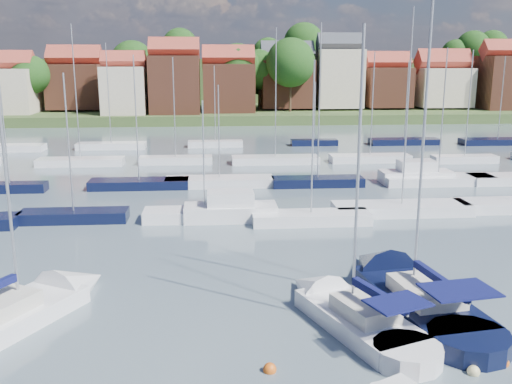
{
  "coord_description": "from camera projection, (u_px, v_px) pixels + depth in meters",
  "views": [
    {
      "loc": [
        -6.7,
        -21.81,
        11.96
      ],
      "look_at": [
        -3.85,
        14.0,
        3.56
      ],
      "focal_mm": 40.0,
      "sensor_mm": 36.0,
      "label": 1
    }
  ],
  "objects": [
    {
      "name": "sailboat_centre",
      "position": [
        343.0,
        311.0,
        26.86
      ],
      "size": [
        6.38,
        10.99,
        14.55
      ],
      "rotation": [
        0.0,
        0.0,
        1.93
      ],
      "color": "silver",
      "rests_on": "ground"
    },
    {
      "name": "buoy_g",
      "position": [
        502.0,
        365.0,
        22.86
      ],
      "size": [
        0.55,
        0.55,
        0.55
      ],
      "primitive_type": "sphere",
      "color": "#D85914",
      "rests_on": "ground"
    },
    {
      "name": "marina_field",
      "position": [
        295.0,
        174.0,
        58.58
      ],
      "size": [
        79.62,
        41.41,
        15.93
      ],
      "color": "silver",
      "rests_on": "ground"
    },
    {
      "name": "far_shore_town",
      "position": [
        243.0,
        87.0,
        152.31
      ],
      "size": [
        212.46,
        90.0,
        22.27
      ],
      "color": "#40562B",
      "rests_on": "ground"
    },
    {
      "name": "sailboat_navy",
      "position": [
        401.0,
        288.0,
        29.59
      ],
      "size": [
        5.41,
        13.64,
        18.3
      ],
      "rotation": [
        0.0,
        0.0,
        1.72
      ],
      "color": "black",
      "rests_on": "ground"
    },
    {
      "name": "buoy_d",
      "position": [
        473.0,
        374.0,
        22.19
      ],
      "size": [
        0.49,
        0.49,
        0.49
      ],
      "primitive_type": "sphere",
      "color": "beige",
      "rests_on": "ground"
    },
    {
      "name": "buoy_c",
      "position": [
        270.0,
        372.0,
        22.35
      ],
      "size": [
        0.53,
        0.53,
        0.53
      ],
      "primitive_type": "sphere",
      "color": "#D85914",
      "rests_on": "ground"
    },
    {
      "name": "sailboat_left",
      "position": [
        34.0,
        307.0,
        27.36
      ],
      "size": [
        8.15,
        11.3,
        15.36
      ],
      "rotation": [
        0.0,
        0.0,
        1.06
      ],
      "color": "silver",
      "rests_on": "ground"
    },
    {
      "name": "buoy_e",
      "position": [
        406.0,
        287.0,
        30.61
      ],
      "size": [
        0.51,
        0.51,
        0.51
      ],
      "primitive_type": "sphere",
      "color": "#D85914",
      "rests_on": "ground"
    },
    {
      "name": "ground",
      "position": [
        272.0,
        169.0,
        63.24
      ],
      "size": [
        260.0,
        260.0,
        0.0
      ],
      "primitive_type": "plane",
      "color": "#4F616B",
      "rests_on": "ground"
    }
  ]
}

